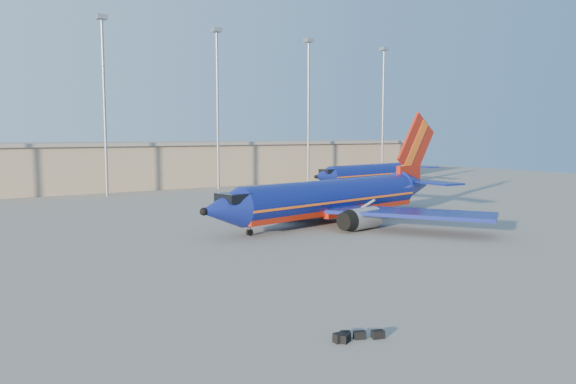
{
  "coord_description": "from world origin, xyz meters",
  "views": [
    {
      "loc": [
        -30.36,
        -45.6,
        9.97
      ],
      "look_at": [
        1.51,
        2.65,
        4.0
      ],
      "focal_mm": 35.0,
      "sensor_mm": 36.0,
      "label": 1
    }
  ],
  "objects": [
    {
      "name": "aircraft_second",
      "position": [
        43.5,
        36.12,
        2.53
      ],
      "size": [
        32.49,
        12.57,
        11.04
      ],
      "rotation": [
        0.0,
        0.0,
        0.15
      ],
      "color": "navy",
      "rests_on": "ground"
    },
    {
      "name": "light_mast_row",
      "position": [
        5.0,
        46.0,
        17.55
      ],
      "size": [
        101.6,
        1.6,
        28.65
      ],
      "color": "gray",
      "rests_on": "ground"
    },
    {
      "name": "terminal_building",
      "position": [
        10.0,
        58.0,
        4.32
      ],
      "size": [
        122.0,
        16.0,
        8.5
      ],
      "color": "gray",
      "rests_on": "ground"
    },
    {
      "name": "aircraft_main",
      "position": [
        9.13,
        4.16,
        2.74
      ],
      "size": [
        37.67,
        35.94,
        12.83
      ],
      "rotation": [
        0.0,
        0.0,
        0.17
      ],
      "color": "navy",
      "rests_on": "ground"
    },
    {
      "name": "ground",
      "position": [
        0.0,
        0.0,
        0.0
      ],
      "size": [
        220.0,
        220.0,
        0.0
      ],
      "primitive_type": "plane",
      "color": "slate",
      "rests_on": "ground"
    },
    {
      "name": "luggage_pile",
      "position": [
        -13.16,
        -25.36,
        0.2
      ],
      "size": [
        2.55,
        1.4,
        0.45
      ],
      "color": "black",
      "rests_on": "ground"
    }
  ]
}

